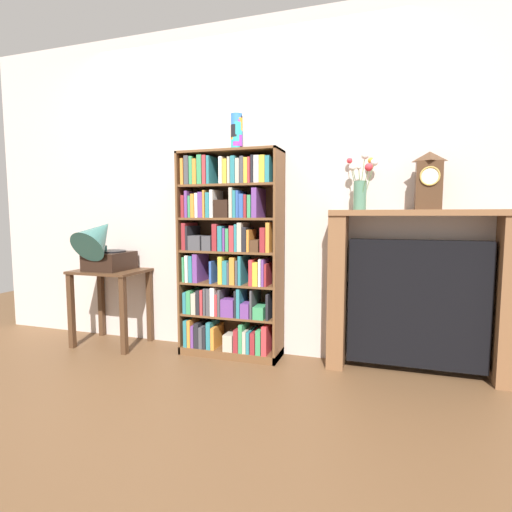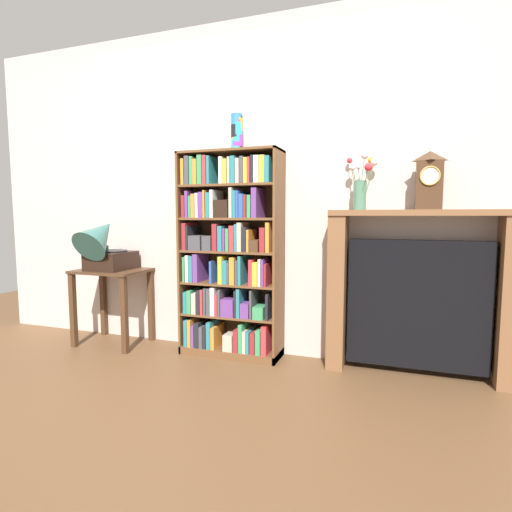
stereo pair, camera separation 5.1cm
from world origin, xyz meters
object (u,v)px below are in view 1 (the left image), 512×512
(mantel_clock, at_px, (429,181))
(gramophone, at_px, (103,245))
(flower_vase, at_px, (361,185))
(fireplace_mantel, at_px, (417,295))
(bookshelf, at_px, (229,259))
(cup_stack, at_px, (237,133))
(side_table_left, at_px, (111,289))

(mantel_clock, bearing_deg, gramophone, -175.94)
(gramophone, height_order, flower_vase, flower_vase)
(fireplace_mantel, bearing_deg, mantel_clock, -27.89)
(bookshelf, bearing_deg, mantel_clock, 1.04)
(mantel_clock, bearing_deg, bookshelf, -178.96)
(flower_vase, bearing_deg, bookshelf, -178.47)
(cup_stack, relative_size, gramophone, 0.53)
(cup_stack, xyz_separation_m, side_table_left, (-1.11, -0.10, -1.24))
(gramophone, relative_size, flower_vase, 1.33)
(cup_stack, xyz_separation_m, mantel_clock, (1.35, -0.00, -0.40))
(cup_stack, distance_m, fireplace_mantel, 1.76)
(gramophone, bearing_deg, fireplace_mantel, 4.68)
(fireplace_mantel, height_order, flower_vase, flower_vase)
(bookshelf, bearing_deg, flower_vase, 1.53)
(cup_stack, height_order, fireplace_mantel, cup_stack)
(bookshelf, xyz_separation_m, side_table_left, (-1.05, -0.07, -0.28))
(cup_stack, xyz_separation_m, gramophone, (-1.11, -0.18, -0.87))
(gramophone, relative_size, mantel_clock, 1.37)
(side_table_left, relative_size, gramophone, 1.24)
(bookshelf, distance_m, fireplace_mantel, 1.39)
(side_table_left, height_order, fireplace_mantel, fireplace_mantel)
(bookshelf, bearing_deg, cup_stack, 25.94)
(bookshelf, relative_size, mantel_clock, 4.18)
(bookshelf, bearing_deg, gramophone, -171.91)
(cup_stack, distance_m, mantel_clock, 1.41)
(bookshelf, distance_m, mantel_clock, 1.52)
(fireplace_mantel, xyz_separation_m, mantel_clock, (0.04, -0.02, 0.77))
(mantel_clock, bearing_deg, fireplace_mantel, 152.11)
(fireplace_mantel, bearing_deg, bookshelf, -177.96)
(cup_stack, height_order, flower_vase, cup_stack)
(bookshelf, relative_size, gramophone, 3.05)
(flower_vase, bearing_deg, mantel_clock, -0.06)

